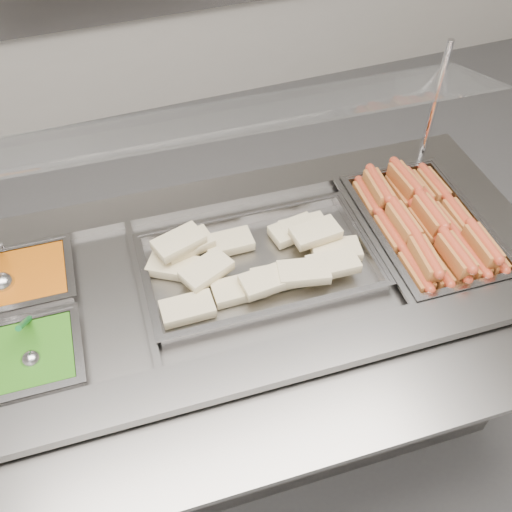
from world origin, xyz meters
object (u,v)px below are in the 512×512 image
object	(u,v)px
steam_counter	(243,348)
serving_spoon	(30,353)
pan_wraps	(259,266)
sneeze_guard	(216,122)
pan_hotdogs	(423,232)
ladle	(3,282)

from	to	relation	value
steam_counter	serving_spoon	bearing A→B (deg)	-169.46
pan_wraps	serving_spoon	xyz separation A→B (m)	(-0.63, -0.10, 0.03)
pan_wraps	sneeze_guard	bearing A→B (deg)	102.19
steam_counter	pan_hotdogs	xyz separation A→B (m)	(0.57, -0.03, 0.38)
steam_counter	serving_spoon	distance (m)	0.72
sneeze_guard	serving_spoon	xyz separation A→B (m)	(-0.58, -0.31, -0.33)
ladle	serving_spoon	size ratio (longest dim) A/B	1.13
ladle	serving_spoon	world-z (taller)	serving_spoon
steam_counter	pan_hotdogs	world-z (taller)	pan_hotdogs
sneeze_guard	serving_spoon	distance (m)	0.74
pan_wraps	ladle	bearing A→B (deg)	166.90
pan_hotdogs	pan_wraps	distance (m)	0.52
sneeze_guard	pan_hotdogs	size ratio (longest dim) A/B	2.93
pan_hotdogs	pan_wraps	xyz separation A→B (m)	(-0.52, 0.03, 0.01)
steam_counter	sneeze_guard	xyz separation A→B (m)	(0.01, 0.20, 0.75)
sneeze_guard	pan_hotdogs	xyz separation A→B (m)	(0.56, -0.23, -0.37)
sneeze_guard	ladle	bearing A→B (deg)	-175.84
sneeze_guard	pan_wraps	world-z (taller)	sneeze_guard
pan_wraps	ladle	distance (m)	0.70
pan_hotdogs	pan_wraps	bearing A→B (deg)	176.84
ladle	sneeze_guard	bearing A→B (deg)	4.16
sneeze_guard	pan_wraps	distance (m)	0.42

